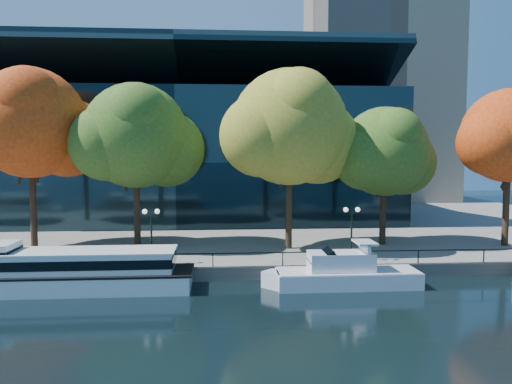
{
  "coord_description": "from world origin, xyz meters",
  "views": [
    {
      "loc": [
        0.46,
        -31.76,
        9.21
      ],
      "look_at": [
        3.43,
        8.0,
        5.92
      ],
      "focal_mm": 35.0,
      "sensor_mm": 36.0,
      "label": 1
    }
  ],
  "objects": [
    {
      "name": "ground",
      "position": [
        0.0,
        0.0,
        0.0
      ],
      "size": [
        160.0,
        160.0,
        0.0
      ],
      "primitive_type": "plane",
      "color": "black",
      "rests_on": "ground"
    },
    {
      "name": "promenade",
      "position": [
        0.0,
        36.38,
        0.5
      ],
      "size": [
        90.0,
        67.08,
        1.0
      ],
      "color": "slate",
      "rests_on": "ground"
    },
    {
      "name": "railing",
      "position": [
        0.0,
        3.25,
        1.94
      ],
      "size": [
        88.2,
        0.08,
        0.99
      ],
      "color": "black",
      "rests_on": "promenade"
    },
    {
      "name": "convention_building",
      "position": [
        -4.0,
        31.79,
        8.51
      ],
      "size": [
        50.0,
        24.57,
        21.43
      ],
      "color": "black",
      "rests_on": "ground"
    },
    {
      "name": "office_tower",
      "position": [
        28.0,
        55.0,
        33.02
      ],
      "size": [
        22.5,
        22.5,
        65.9
      ],
      "color": "gray",
      "rests_on": "ground"
    },
    {
      "name": "tour_boat",
      "position": [
        -9.58,
        1.34,
        1.39
      ],
      "size": [
        17.18,
        3.83,
        3.26
      ],
      "color": "white",
      "rests_on": "ground"
    },
    {
      "name": "cruiser_near",
      "position": [
        8.71,
        0.94,
        0.96
      ],
      "size": [
        10.72,
        2.76,
        3.11
      ],
      "color": "white",
      "rests_on": "ground"
    },
    {
      "name": "tree_1",
      "position": [
        -15.06,
        11.41,
        11.36
      ],
      "size": [
        11.57,
        9.49,
        15.19
      ],
      "color": "black",
      "rests_on": "promenade"
    },
    {
      "name": "tree_2",
      "position": [
        -6.34,
        11.05,
        10.3
      ],
      "size": [
        11.08,
        9.08,
        13.93
      ],
      "color": "black",
      "rests_on": "promenade"
    },
    {
      "name": "tree_3",
      "position": [
        6.51,
        9.48,
        10.97
      ],
      "size": [
        12.08,
        9.91,
        15.01
      ],
      "color": "black",
      "rests_on": "promenade"
    },
    {
      "name": "tree_4",
      "position": [
        15.0,
        10.75,
        8.98
      ],
      "size": [
        9.7,
        7.95,
        12.04
      ],
      "color": "black",
      "rests_on": "promenade"
    },
    {
      "name": "tree_5",
      "position": [
        25.49,
        9.45,
        10.34
      ],
      "size": [
        10.06,
        8.25,
        13.55
      ],
      "color": "black",
      "rests_on": "promenade"
    },
    {
      "name": "lamp_1",
      "position": [
        -4.46,
        4.5,
        3.98
      ],
      "size": [
        1.26,
        0.36,
        4.03
      ],
      "color": "black",
      "rests_on": "promenade"
    },
    {
      "name": "lamp_2",
      "position": [
        10.33,
        4.5,
        3.98
      ],
      "size": [
        1.26,
        0.36,
        4.03
      ],
      "color": "black",
      "rests_on": "promenade"
    }
  ]
}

